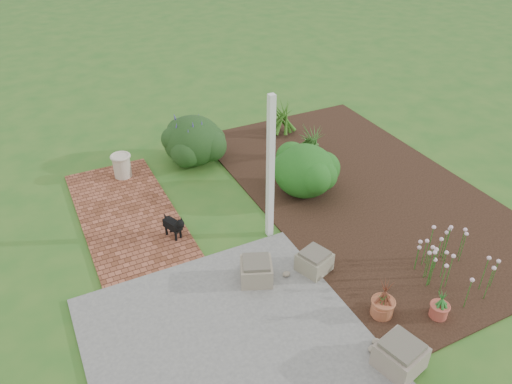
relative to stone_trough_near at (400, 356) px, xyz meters
name	(u,v)px	position (x,y,z in m)	size (l,w,h in m)	color
ground	(256,242)	(-0.48, 2.97, -0.21)	(80.00, 80.00, 0.00)	#2A631F
concrete_patio	(230,346)	(-1.73, 1.22, -0.19)	(3.50, 3.50, 0.04)	#62625F
brick_path	(127,213)	(-2.18, 4.72, -0.19)	(1.60, 3.50, 0.04)	brown
garden_bed	(361,190)	(2.02, 3.47, -0.19)	(4.00, 7.00, 0.03)	black
veranda_post	(270,170)	(-0.18, 3.07, 1.04)	(0.10, 0.10, 2.50)	white
stone_trough_near	(400,356)	(0.00, 0.00, 0.00)	(0.51, 0.51, 0.34)	gray
stone_trough_mid	(314,262)	(0.00, 1.95, -0.02)	(0.43, 0.43, 0.29)	gray
stone_trough_far	(256,271)	(-0.88, 2.15, -0.01)	(0.46, 0.46, 0.31)	gray
black_dog	(174,225)	(-1.63, 3.65, 0.08)	(0.28, 0.46, 0.42)	black
cream_ceramic_urn	(122,166)	(-1.93, 5.96, 0.06)	(0.34, 0.34, 0.45)	beige
evergreen_shrub	(305,169)	(0.98, 3.89, 0.31)	(1.14, 1.14, 0.97)	#0D4213
agapanthus_clump_back	(311,140)	(1.81, 5.01, 0.21)	(0.87, 0.87, 0.78)	#123B1A
agapanthus_clump_front	(280,115)	(1.76, 6.25, 0.28)	(1.03, 1.03, 0.91)	#113C0B
pink_flower_patch	(458,261)	(1.76, 0.85, 0.18)	(1.11, 1.11, 0.71)	#113D0F
terracotta_pot_bronze	(382,307)	(0.36, 0.78, -0.06)	(0.30, 0.30, 0.25)	#AB5D3A
terracotta_pot_small_left	(439,310)	(1.03, 0.40, -0.08)	(0.24, 0.24, 0.20)	#B24B3C
terracotta_pot_small_right	(381,311)	(0.32, 0.76, -0.08)	(0.22, 0.22, 0.19)	#AA5939
purple_flowering_bush	(193,139)	(-0.44, 5.96, 0.30)	(1.20, 1.20, 1.02)	black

